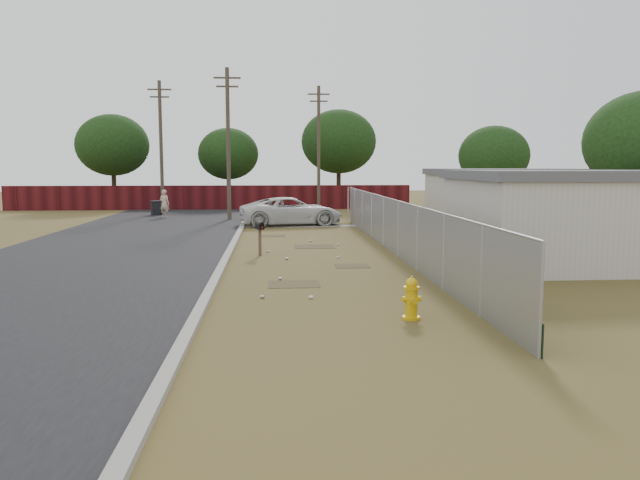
{
  "coord_description": "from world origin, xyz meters",
  "views": [
    {
      "loc": [
        -1.35,
        -21.89,
        3.24
      ],
      "look_at": [
        -0.0,
        -3.96,
        1.1
      ],
      "focal_mm": 35.0,
      "sensor_mm": 36.0,
      "label": 1
    }
  ],
  "objects": [
    {
      "name": "houses",
      "position": [
        9.7,
        3.13,
        1.56
      ],
      "size": [
        9.3,
        17.24,
        3.1
      ],
      "color": "beige",
      "rests_on": "ground"
    },
    {
      "name": "trash_bin",
      "position": [
        -9.07,
        19.79,
        0.49
      ],
      "size": [
        0.84,
        0.82,
        0.96
      ],
      "color": "black",
      "rests_on": "ground"
    },
    {
      "name": "scattered_litter",
      "position": [
        -0.41,
        -1.16,
        0.04
      ],
      "size": [
        3.04,
        11.62,
        0.07
      ],
      "color": "silver",
      "rests_on": "ground"
    },
    {
      "name": "privacy_fence",
      "position": [
        -6.0,
        25.0,
        0.9
      ],
      "size": [
        30.0,
        0.12,
        1.8
      ],
      "primitive_type": "cube",
      "color": "#4E1014",
      "rests_on": "ground"
    },
    {
      "name": "fire_hydrant",
      "position": [
        1.56,
        -9.12,
        0.44
      ],
      "size": [
        0.43,
        0.44,
        0.93
      ],
      "color": "#DCAB0B",
      "rests_on": "ground"
    },
    {
      "name": "horizon_trees",
      "position": [
        0.84,
        23.56,
        4.63
      ],
      "size": [
        33.32,
        31.94,
        7.78
      ],
      "color": "#2F2315",
      "rests_on": "ground"
    },
    {
      "name": "mailbox",
      "position": [
        -1.84,
        0.58,
        0.98
      ],
      "size": [
        0.34,
        0.54,
        1.25
      ],
      "color": "brown",
      "rests_on": "ground"
    },
    {
      "name": "pickup_truck",
      "position": [
        -0.36,
        12.15,
        0.77
      ],
      "size": [
        5.94,
        3.5,
        1.55
      ],
      "primitive_type": "imported",
      "rotation": [
        0.0,
        0.0,
        1.74
      ],
      "color": "silver",
      "rests_on": "ground"
    },
    {
      "name": "street",
      "position": [
        -6.76,
        8.05,
        0.02
      ],
      "size": [
        15.1,
        60.0,
        0.12
      ],
      "color": "black",
      "rests_on": "ground"
    },
    {
      "name": "pedestrian",
      "position": [
        -8.14,
        17.7,
        0.88
      ],
      "size": [
        0.75,
        0.61,
        1.77
      ],
      "primitive_type": "imported",
      "rotation": [
        0.0,
        0.0,
        2.8
      ],
      "color": "#BFAA8C",
      "rests_on": "ground"
    },
    {
      "name": "chainlink_fence",
      "position": [
        3.12,
        1.03,
        0.8
      ],
      "size": [
        0.1,
        27.06,
        2.02
      ],
      "color": "#989AA0",
      "rests_on": "ground"
    },
    {
      "name": "utility_poles",
      "position": [
        -3.67,
        20.67,
        4.69
      ],
      "size": [
        12.6,
        8.24,
        9.0
      ],
      "color": "#493B30",
      "rests_on": "ground"
    },
    {
      "name": "ground",
      "position": [
        0.0,
        0.0,
        0.0
      ],
      "size": [
        120.0,
        120.0,
        0.0
      ],
      "primitive_type": "plane",
      "color": "brown",
      "rests_on": "ground"
    }
  ]
}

